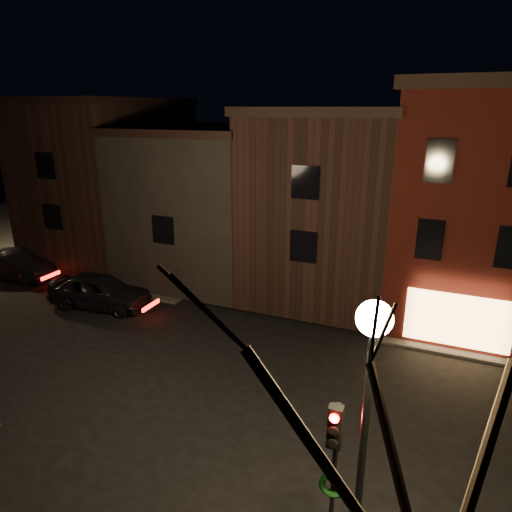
# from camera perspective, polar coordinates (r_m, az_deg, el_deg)

# --- Properties ---
(ground) EXTENTS (120.00, 120.00, 0.00)m
(ground) POSITION_cam_1_polar(r_m,az_deg,el_deg) (17.46, -4.95, -14.96)
(ground) COLOR black
(ground) RESTS_ON ground
(sidewalk_far_left) EXTENTS (30.00, 30.00, 0.12)m
(sidewalk_far_left) POSITION_cam_1_polar(r_m,az_deg,el_deg) (43.58, -16.07, 4.91)
(sidewalk_far_left) COLOR #2D2B28
(sidewalk_far_left) RESTS_ON ground
(corner_building) EXTENTS (6.50, 8.50, 10.50)m
(corner_building) POSITION_cam_1_polar(r_m,az_deg,el_deg) (22.70, 25.21, 5.98)
(corner_building) COLOR #49110D
(corner_building) RESTS_ON ground
(row_building_a) EXTENTS (7.30, 10.30, 9.40)m
(row_building_a) POSITION_cam_1_polar(r_m,az_deg,el_deg) (24.43, 9.59, 6.85)
(row_building_a) COLOR black
(row_building_a) RESTS_ON ground
(row_building_b) EXTENTS (7.80, 10.30, 8.40)m
(row_building_b) POSITION_cam_1_polar(r_m,az_deg,el_deg) (27.11, -5.61, 7.05)
(row_building_b) COLOR black
(row_building_b) RESTS_ON ground
(row_building_c) EXTENTS (7.30, 10.30, 9.90)m
(row_building_c) POSITION_cam_1_polar(r_m,az_deg,el_deg) (31.08, -17.64, 9.12)
(row_building_c) COLOR black
(row_building_c) RESTS_ON ground
(street_lamp_near) EXTENTS (0.60, 0.60, 6.48)m
(street_lamp_near) POSITION_cam_1_polar(r_m,az_deg,el_deg) (8.14, 13.95, -14.70)
(street_lamp_near) COLOR black
(street_lamp_near) RESTS_ON sidewalk_near_right
(traffic_signal) EXTENTS (0.58, 0.38, 4.05)m
(traffic_signal) POSITION_cam_1_polar(r_m,az_deg,el_deg) (10.04, 9.67, -24.12)
(traffic_signal) COLOR black
(traffic_signal) RESTS_ON sidewalk_near_right
(bare_tree_right) EXTENTS (6.40, 6.40, 8.50)m
(bare_tree_right) POSITION_cam_1_polar(r_m,az_deg,el_deg) (5.51, 24.35, -21.54)
(bare_tree_right) COLOR black
(bare_tree_right) RESTS_ON sidewalk_near_right
(parked_car_a) EXTENTS (5.28, 2.67, 1.72)m
(parked_car_a) POSITION_cam_1_polar(r_m,az_deg,el_deg) (23.90, -18.96, -4.12)
(parked_car_a) COLOR black
(parked_car_a) RESTS_ON ground
(parked_car_b) EXTENTS (5.05, 2.21, 1.62)m
(parked_car_b) POSITION_cam_1_polar(r_m,az_deg,el_deg) (29.80, -28.06, -1.05)
(parked_car_b) COLOR black
(parked_car_b) RESTS_ON ground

